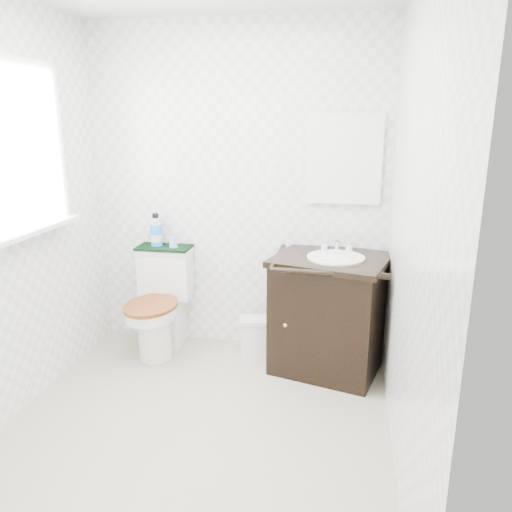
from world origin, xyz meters
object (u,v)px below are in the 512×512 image
(vanity, at_px, (329,310))
(mouthwash_bottle, at_px, (156,231))
(toilet, at_px, (161,307))
(cup, at_px, (173,242))
(trash_bin, at_px, (253,336))

(vanity, xyz_separation_m, mouthwash_bottle, (-1.33, 0.20, 0.47))
(toilet, height_order, cup, cup)
(trash_bin, bearing_deg, vanity, -8.42)
(mouthwash_bottle, bearing_deg, vanity, -8.64)
(cup, bearing_deg, trash_bin, -9.05)
(mouthwash_bottle, height_order, cup, mouthwash_bottle)
(cup, bearing_deg, mouthwash_bottle, 172.34)
(vanity, relative_size, cup, 11.54)
(trash_bin, xyz_separation_m, mouthwash_bottle, (-0.77, 0.12, 0.75))
(mouthwash_bottle, bearing_deg, toilet, -65.30)
(mouthwash_bottle, distance_m, cup, 0.16)
(vanity, bearing_deg, toilet, 177.01)
(toilet, xyz_separation_m, vanity, (1.26, -0.07, 0.09))
(trash_bin, bearing_deg, cup, 170.95)
(trash_bin, xyz_separation_m, cup, (-0.63, 0.10, 0.67))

